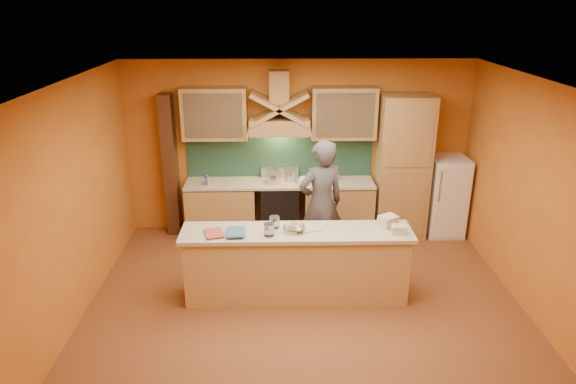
{
  "coord_description": "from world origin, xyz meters",
  "views": [
    {
      "loc": [
        -0.33,
        -5.51,
        3.67
      ],
      "look_at": [
        -0.2,
        0.9,
        1.24
      ],
      "focal_mm": 32.0,
      "sensor_mm": 36.0,
      "label": 1
    }
  ],
  "objects_px": {
    "person": "(321,204)",
    "mixing_bowl": "(294,229)",
    "stove": "(280,209)",
    "fridge": "(446,196)",
    "kitchen_scale": "(291,229)"
  },
  "relations": [
    {
      "from": "person",
      "to": "mixing_bowl",
      "type": "relative_size",
      "value": 7.13
    },
    {
      "from": "stove",
      "to": "fridge",
      "type": "bearing_deg",
      "value": 0.0
    },
    {
      "from": "fridge",
      "to": "person",
      "type": "relative_size",
      "value": 0.69
    },
    {
      "from": "fridge",
      "to": "mixing_bowl",
      "type": "bearing_deg",
      "value": -142.98
    },
    {
      "from": "stove",
      "to": "fridge",
      "type": "xyz_separation_m",
      "value": [
        2.7,
        0.0,
        0.2
      ]
    },
    {
      "from": "fridge",
      "to": "mixing_bowl",
      "type": "height_order",
      "value": "fridge"
    },
    {
      "from": "mixing_bowl",
      "to": "kitchen_scale",
      "type": "bearing_deg",
      "value": -137.19
    },
    {
      "from": "stove",
      "to": "mixing_bowl",
      "type": "xyz_separation_m",
      "value": [
        0.17,
        -1.91,
        0.53
      ]
    },
    {
      "from": "person",
      "to": "mixing_bowl",
      "type": "xyz_separation_m",
      "value": [
        -0.41,
        -0.88,
        0.04
      ]
    },
    {
      "from": "fridge",
      "to": "person",
      "type": "distance_m",
      "value": 2.38
    },
    {
      "from": "stove",
      "to": "fridge",
      "type": "height_order",
      "value": "fridge"
    },
    {
      "from": "fridge",
      "to": "kitchen_scale",
      "type": "xyz_separation_m",
      "value": [
        -2.58,
        -1.95,
        0.35
      ]
    },
    {
      "from": "mixing_bowl",
      "to": "fridge",
      "type": "bearing_deg",
      "value": 37.02
    },
    {
      "from": "person",
      "to": "kitchen_scale",
      "type": "xyz_separation_m",
      "value": [
        -0.45,
        -0.93,
        0.06
      ]
    },
    {
      "from": "person",
      "to": "mixing_bowl",
      "type": "height_order",
      "value": "person"
    }
  ]
}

